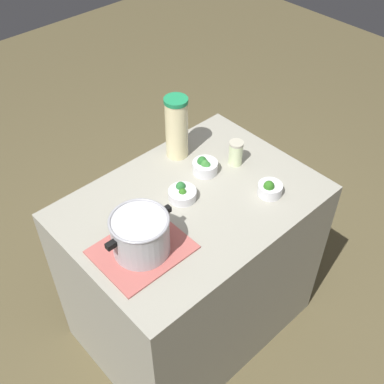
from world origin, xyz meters
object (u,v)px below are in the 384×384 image
Objects in this scene: broccoli_bowl_center at (182,193)px; broccoli_bowl_back at (270,189)px; lemonade_pitcher at (177,127)px; cooking_pot at (140,234)px; broccoli_bowl_front at (205,166)px; mason_jar at (236,153)px.

broccoli_bowl_back reaches higher than broccoli_bowl_center.
broccoli_bowl_center is (0.19, 0.24, -0.13)m from lemonade_pitcher.
cooking_pot reaches higher than broccoli_bowl_back.
cooking_pot is 2.77× the size of broccoli_bowl_back.
broccoli_bowl_center is 0.38m from broccoli_bowl_back.
broccoli_bowl_front is at bearing -70.81° from broccoli_bowl_back.
cooking_pot is 0.96× the size of lemonade_pitcher.
cooking_pot is at bearing 19.97° from broccoli_bowl_center.
cooking_pot is 2.43× the size of broccoli_bowl_center.
mason_jar is at bearing 161.34° from broccoli_bowl_front.
cooking_pot is at bearing 35.55° from lemonade_pitcher.
broccoli_bowl_front is (-0.51, -0.17, -0.06)m from cooking_pot.
cooking_pot is 2.56× the size of broccoli_bowl_front.
broccoli_bowl_back is (0.05, 0.25, -0.03)m from mason_jar.
mason_jar is at bearing -178.89° from broccoli_bowl_center.
broccoli_bowl_front is at bearing -163.30° from broccoli_bowl_center.
broccoli_bowl_center is at bearing 1.11° from mason_jar.
broccoli_bowl_back is at bearing 168.07° from cooking_pot.
lemonade_pitcher is 2.66× the size of broccoli_bowl_front.
cooking_pot is 0.54m from broccoli_bowl_front.
mason_jar is at bearing -169.56° from cooking_pot.
lemonade_pitcher is 0.30m from mason_jar.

